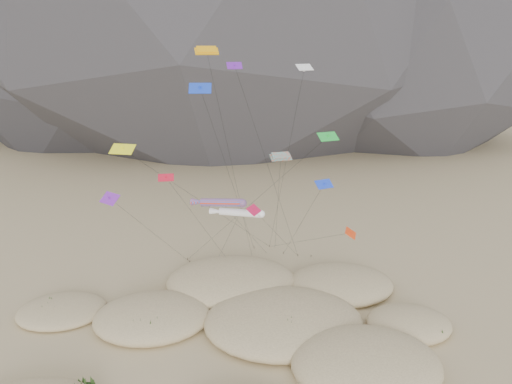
% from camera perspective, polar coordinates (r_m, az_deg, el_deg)
% --- Properties ---
extents(ground, '(500.00, 500.00, 0.00)m').
position_cam_1_polar(ground, '(51.67, -0.34, -18.32)').
color(ground, '#CCB789').
rests_on(ground, ground).
extents(dunes, '(47.80, 35.25, 3.98)m').
position_cam_1_polar(dunes, '(55.14, -0.67, -14.90)').
color(dunes, '#CCB789').
rests_on(dunes, ground).
extents(dune_grass, '(43.46, 28.26, 1.46)m').
position_cam_1_polar(dune_grass, '(54.96, -1.57, -14.92)').
color(dune_grass, black).
rests_on(dune_grass, ground).
extents(kite_stakes, '(17.71, 7.05, 0.30)m').
position_cam_1_polar(kite_stakes, '(72.33, -0.23, -7.26)').
color(kite_stakes, '#3F2D1E').
rests_on(kite_stakes, ground).
extents(rainbow_tube_kite, '(10.46, 13.57, 12.68)m').
position_cam_1_polar(rainbow_tube_kite, '(57.69, -4.16, -1.21)').
color(rainbow_tube_kite, red).
rests_on(rainbow_tube_kite, ground).
extents(white_tube_kite, '(6.34, 11.16, 11.42)m').
position_cam_1_polar(white_tube_kite, '(57.76, -2.08, -2.37)').
color(white_tube_kite, white).
rests_on(white_tube_kite, ground).
extents(orange_parafoil, '(7.05, 12.94, 29.30)m').
position_cam_1_polar(orange_parafoil, '(53.02, -5.56, 15.32)').
color(orange_parafoil, orange).
rests_on(orange_parafoil, ground).
extents(multi_parafoil, '(2.78, 14.83, 17.78)m').
position_cam_1_polar(multi_parafoil, '(56.44, 2.84, 3.92)').
color(multi_parafoil, red).
rests_on(multi_parafoil, ground).
extents(delta_kites, '(27.17, 22.31, 27.54)m').
position_cam_1_polar(delta_kites, '(54.10, -2.25, 3.98)').
color(delta_kites, white).
rests_on(delta_kites, ground).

